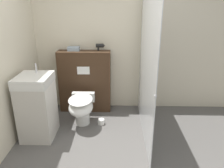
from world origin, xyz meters
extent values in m
cube|color=beige|center=(0.00, 1.89, 1.25)|extent=(8.00, 0.06, 2.50)
cube|color=#3D2819|center=(-0.43, 1.70, 0.57)|extent=(0.95, 0.25, 1.15)
cube|color=white|center=(-0.43, 1.57, 0.83)|extent=(0.22, 0.01, 0.14)
cube|color=silver|center=(0.59, 0.97, 1.03)|extent=(0.01, 1.79, 2.06)
sphere|color=#B2B2B7|center=(0.59, 0.10, 0.99)|extent=(0.04, 0.04, 0.04)
cylinder|color=white|center=(-0.42, 1.16, 0.17)|extent=(0.24, 0.24, 0.33)
ellipsoid|color=white|center=(-0.42, 1.07, 0.36)|extent=(0.39, 0.53, 0.25)
ellipsoid|color=white|center=(-0.42, 1.07, 0.49)|extent=(0.39, 0.52, 0.02)
cube|color=white|center=(-0.42, 1.36, 0.41)|extent=(0.39, 0.10, 0.16)
cube|color=beige|center=(-1.02, 0.79, 0.43)|extent=(0.46, 0.53, 0.85)
cube|color=white|center=(-1.02, 0.79, 0.92)|extent=(0.47, 0.54, 0.13)
cylinder|color=silver|center=(-1.02, 0.93, 1.05)|extent=(0.02, 0.02, 0.14)
cylinder|color=black|center=(-0.15, 1.74, 1.24)|extent=(0.13, 0.07, 0.07)
cone|color=black|center=(-0.07, 1.74, 1.24)|extent=(0.03, 0.06, 0.06)
cylinder|color=black|center=(-0.17, 1.74, 1.19)|extent=(0.03, 0.03, 0.09)
cube|color=#8C9EAD|center=(-0.61, 1.73, 1.18)|extent=(0.20, 0.12, 0.07)
cylinder|color=white|center=(-0.10, 1.14, 0.05)|extent=(0.11, 0.11, 0.09)
camera|label=1|loc=(0.17, -2.12, 1.96)|focal=35.00mm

